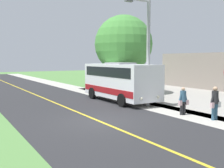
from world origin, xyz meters
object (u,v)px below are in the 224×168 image
pedestrian_with_bags (215,102)px  tree_curbside (124,44)px  pedestrian_waiting (183,100)px  shuttle_bus_front (120,80)px  street_light_pole (147,47)px

pedestrian_with_bags → tree_curbside: (-2.07, -11.85, 3.61)m
pedestrian_with_bags → pedestrian_waiting: bearing=-76.4°
shuttle_bus_front → street_light_pole: (-0.31, 2.78, 2.35)m
shuttle_bus_front → tree_curbside: tree_curbside is taller
shuttle_bus_front → tree_curbside: (-2.85, -3.89, 2.95)m
pedestrian_with_bags → tree_curbside: tree_curbside is taller
shuttle_bus_front → pedestrian_with_bags: 8.03m
street_light_pole → tree_curbside: (-2.54, -6.68, 0.60)m
shuttle_bus_front → pedestrian_waiting: bearing=93.2°
shuttle_bus_front → pedestrian_waiting: (-0.34, 6.14, -0.77)m
tree_curbside → street_light_pole: bearing=69.2°
pedestrian_waiting → tree_curbside: (-2.51, -10.03, 3.72)m
shuttle_bus_front → tree_curbside: size_ratio=1.00×
street_light_pole → tree_curbside: size_ratio=0.98×
pedestrian_waiting → shuttle_bus_front: bearing=-86.8°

